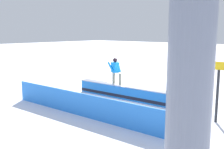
# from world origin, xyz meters

# --- Properties ---
(ground_plane) EXTENTS (120.00, 120.00, 0.00)m
(ground_plane) POSITION_xyz_m (0.00, 0.00, 0.00)
(ground_plane) COLOR white
(grind_box) EXTENTS (6.75, 0.72, 0.68)m
(grind_box) POSITION_xyz_m (0.00, 0.00, 0.31)
(grind_box) COLOR blue
(grind_box) RESTS_ON ground_plane
(snowboarder) EXTENTS (1.60, 0.68, 1.34)m
(snowboarder) POSITION_xyz_m (1.15, 0.01, 1.40)
(snowboarder) COLOR silver
(snowboarder) RESTS_ON grind_box
(safety_fence) EXTENTS (8.50, 0.38, 0.94)m
(safety_fence) POSITION_xyz_m (0.00, 3.31, 0.47)
(safety_fence) COLOR #2C7FEC
(safety_fence) RESTS_ON ground_plane
(trail_marker) EXTENTS (0.40, 0.10, 2.28)m
(trail_marker) POSITION_xyz_m (-4.19, 0.53, 1.21)
(trail_marker) COLOR #262628
(trail_marker) RESTS_ON ground_plane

